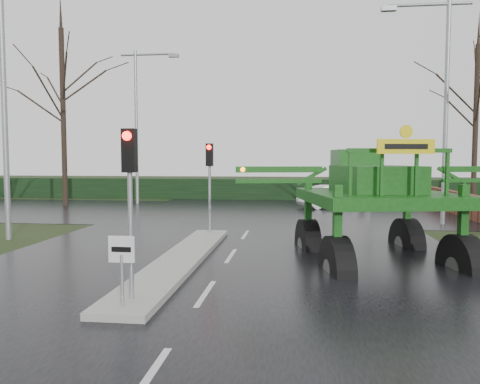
# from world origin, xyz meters

# --- Properties ---
(ground) EXTENTS (140.00, 140.00, 0.00)m
(ground) POSITION_xyz_m (0.00, 0.00, 0.00)
(ground) COLOR black
(ground) RESTS_ON ground
(road_main) EXTENTS (14.00, 80.00, 0.02)m
(road_main) POSITION_xyz_m (0.00, 10.00, 0.00)
(road_main) COLOR black
(road_main) RESTS_ON ground
(road_cross) EXTENTS (80.00, 12.00, 0.02)m
(road_cross) POSITION_xyz_m (0.00, 16.00, 0.01)
(road_cross) COLOR black
(road_cross) RESTS_ON ground
(median_island) EXTENTS (1.20, 10.00, 0.16)m
(median_island) POSITION_xyz_m (-1.30, 3.00, 0.09)
(median_island) COLOR gray
(median_island) RESTS_ON ground
(hedge_row) EXTENTS (44.00, 0.90, 1.50)m
(hedge_row) POSITION_xyz_m (0.00, 24.00, 0.75)
(hedge_row) COLOR black
(hedge_row) RESTS_ON ground
(brick_wall) EXTENTS (0.40, 20.00, 1.20)m
(brick_wall) POSITION_xyz_m (10.50, 16.00, 0.60)
(brick_wall) COLOR #592D1E
(brick_wall) RESTS_ON ground
(keep_left_sign) EXTENTS (0.50, 0.07, 1.35)m
(keep_left_sign) POSITION_xyz_m (-1.30, -1.50, 1.06)
(keep_left_sign) COLOR gray
(keep_left_sign) RESTS_ON ground
(traffic_signal_near) EXTENTS (0.26, 0.33, 3.52)m
(traffic_signal_near) POSITION_xyz_m (-1.30, -1.01, 2.59)
(traffic_signal_near) COLOR gray
(traffic_signal_near) RESTS_ON ground
(traffic_signal_mid) EXTENTS (0.26, 0.33, 3.52)m
(traffic_signal_mid) POSITION_xyz_m (-1.30, 7.49, 2.59)
(traffic_signal_mid) COLOR gray
(traffic_signal_mid) RESTS_ON ground
(traffic_signal_far) EXTENTS (0.26, 0.33, 3.52)m
(traffic_signal_far) POSITION_xyz_m (6.50, 20.01, 2.59)
(traffic_signal_far) COLOR gray
(traffic_signal_far) RESTS_ON ground
(street_light_left_near) EXTENTS (3.85, 0.30, 10.00)m
(street_light_left_near) POSITION_xyz_m (-8.19, 6.00, 5.99)
(street_light_left_near) COLOR gray
(street_light_left_near) RESTS_ON ground
(street_light_right) EXTENTS (3.85, 0.30, 10.00)m
(street_light_right) POSITION_xyz_m (8.19, 12.00, 5.99)
(street_light_right) COLOR gray
(street_light_right) RESTS_ON ground
(street_light_left_far) EXTENTS (3.85, 0.30, 10.00)m
(street_light_left_far) POSITION_xyz_m (-8.19, 20.00, 5.99)
(street_light_left_far) COLOR gray
(street_light_left_far) RESTS_ON ground
(tree_left_far) EXTENTS (7.70, 7.70, 13.26)m
(tree_left_far) POSITION_xyz_m (-12.50, 18.00, 7.15)
(tree_left_far) COLOR black
(tree_left_far) RESTS_ON ground
(tree_right_far) EXTENTS (7.00, 7.00, 12.05)m
(tree_right_far) POSITION_xyz_m (13.00, 21.00, 6.50)
(tree_right_far) COLOR black
(tree_right_far) RESTS_ON ground
(crop_sprayer) EXTENTS (8.37, 5.96, 4.75)m
(crop_sprayer) POSITION_xyz_m (2.96, 2.65, 2.25)
(crop_sprayer) COLOR black
(crop_sprayer) RESTS_ON ground
(white_sedan) EXTENTS (4.40, 2.78, 1.37)m
(white_sedan) POSITION_xyz_m (4.14, 18.46, 0.00)
(white_sedan) COLOR silver
(white_sedan) RESTS_ON ground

